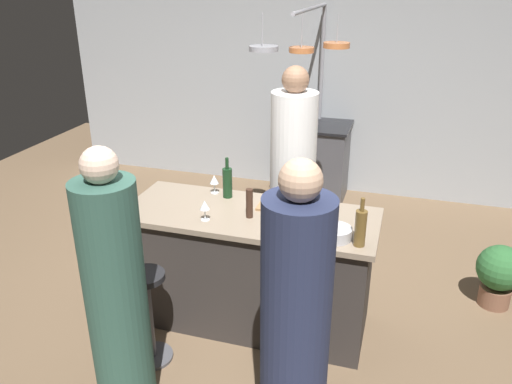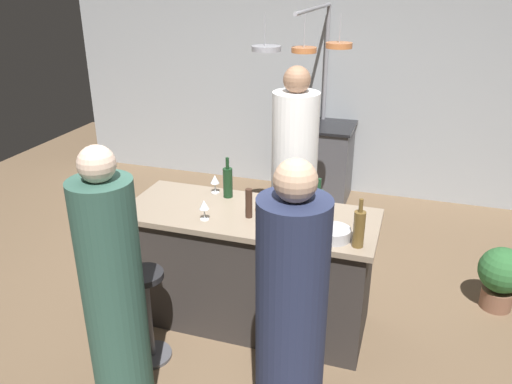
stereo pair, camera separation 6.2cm
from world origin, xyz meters
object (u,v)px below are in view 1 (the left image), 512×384
wine_bottle_amber (360,227)px  bar_stool_left (149,313)px  stove_range (313,161)px  mixing_bowl_steel (335,233)px  mixing_bowl_ceramic (287,221)px  chef (292,181)px  guest_left (116,295)px  bar_stool_right (300,343)px  wine_glass_near_left_guest (214,180)px  wine_bottle_red (227,182)px  wine_glass_by_chef (205,206)px  pepper_mill (249,203)px  guest_right (295,328)px  wine_bottle_green (319,205)px  potted_plant (499,272)px  cutting_board (281,206)px

wine_bottle_amber → bar_stool_left: bearing=-163.9°
stove_range → mixing_bowl_steel: size_ratio=4.10×
bar_stool_left → mixing_bowl_ceramic: size_ratio=4.62×
chef → mixing_bowl_ceramic: 0.96m
guest_left → mixing_bowl_ceramic: size_ratio=11.28×
chef → bar_stool_right: bearing=-74.7°
stove_range → guest_left: size_ratio=0.54×
stove_range → wine_glass_near_left_guest: bearing=-99.5°
chef → wine_bottle_red: (-0.36, -0.60, 0.18)m
chef → wine_glass_by_chef: chef is taller
mixing_bowl_steel → chef: bearing=116.7°
bar_stool_left → wine_bottle_amber: wine_bottle_amber is taller
pepper_mill → wine_glass_by_chef: bearing=-154.4°
guest_right → mixing_bowl_ceramic: guest_right is taller
bar_stool_left → guest_left: guest_left is taller
bar_stool_left → mixing_bowl_steel: bearing=20.3°
wine_bottle_red → mixing_bowl_steel: (0.88, -0.42, -0.08)m
chef → guest_right: chef is taller
guest_left → wine_glass_by_chef: (0.23, 0.80, 0.24)m
pepper_mill → wine_glass_by_chef: size_ratio=1.44×
guest_right → mixing_bowl_steel: guest_right is taller
wine_bottle_green → guest_right: bearing=-85.8°
wine_bottle_red → stove_range: bearing=83.7°
chef → mixing_bowl_steel: chef is taller
stove_range → chef: chef is taller
wine_bottle_green → mixing_bowl_ceramic: bearing=-147.0°
potted_plant → bar_stool_left: bearing=-149.7°
guest_left → pepper_mill: (0.50, 0.94, 0.24)m
stove_range → wine_bottle_green: bearing=-78.8°
wine_glass_by_chef → wine_bottle_amber: bearing=-2.7°
wine_bottle_green → wine_bottle_red: bearing=163.2°
bar_stool_left → guest_left: 0.55m
bar_stool_left → wine_glass_near_left_guest: 1.09m
chef → guest_left: (-0.60, -1.82, -0.07)m
wine_bottle_green → potted_plant: bearing=29.1°
wine_glass_near_left_guest → potted_plant: bearing=12.4°
stove_range → chef: bearing=-85.8°
bar_stool_right → guest_left: guest_left is taller
stove_range → bar_stool_right: bearing=-80.5°
guest_left → wine_glass_near_left_guest: 1.29m
cutting_board → pepper_mill: bearing=-127.1°
stove_range → mixing_bowl_steel: mixing_bowl_steel is taller
bar_stool_left → wine_bottle_green: size_ratio=2.13×
wine_bottle_amber → mixing_bowl_steel: size_ratio=1.47×
guest_left → wine_glass_near_left_guest: (0.12, 1.26, 0.24)m
stove_range → chef: 1.68m
chef → mixing_bowl_ceramic: size_ratio=12.26×
stove_range → guest_right: size_ratio=0.52×
potted_plant → mixing_bowl_steel: 1.64m
bar_stool_right → bar_stool_left: size_ratio=1.00×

